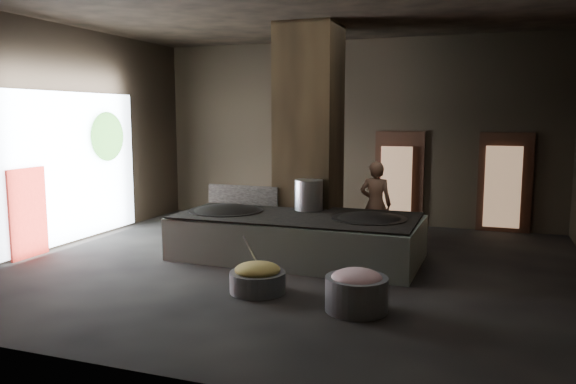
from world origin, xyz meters
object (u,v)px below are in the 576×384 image
at_px(stock_pot, 309,195).
at_px(cook, 375,204).
at_px(veg_basin, 258,282).
at_px(wok_left, 226,215).
at_px(hearth_platform, 297,237).
at_px(meat_basin, 356,294).
at_px(wok_right, 369,223).

distance_m(stock_pot, cook, 1.46).
height_order(cook, veg_basin, cook).
xyz_separation_m(wok_left, veg_basin, (1.54, -2.10, -0.59)).
distance_m(hearth_platform, veg_basin, 2.16).
height_order(hearth_platform, veg_basin, hearth_platform).
height_order(stock_pot, meat_basin, stock_pot).
bearing_deg(hearth_platform, wok_right, 3.43).
bearing_deg(wok_left, wok_right, 2.05).
bearing_deg(cook, meat_basin, 95.24).
xyz_separation_m(wok_left, stock_pot, (1.50, 0.60, 0.38)).
distance_m(wok_left, veg_basin, 2.67).
bearing_deg(wok_left, meat_basin, -37.38).
relative_size(cook, veg_basin, 2.06).
relative_size(hearth_platform, veg_basin, 5.30).
distance_m(hearth_platform, wok_right, 1.40).
bearing_deg(veg_basin, meat_basin, -10.81).
height_order(wok_right, meat_basin, wok_right).
relative_size(stock_pot, cook, 0.34).
bearing_deg(stock_pot, veg_basin, -89.05).
height_order(hearth_platform, cook, cook).
bearing_deg(wok_left, cook, 29.02).
bearing_deg(meat_basin, wok_right, 97.88).
relative_size(wok_left, wok_right, 1.07).
bearing_deg(meat_basin, hearth_platform, 124.66).
height_order(wok_left, meat_basin, wok_left).
bearing_deg(veg_basin, hearth_platform, 92.52).
distance_m(wok_right, cook, 1.38).
bearing_deg(cook, hearth_platform, 47.73).
relative_size(hearth_platform, stock_pot, 7.67).
bearing_deg(wok_right, cook, 96.26).
relative_size(wok_right, meat_basin, 1.53).
xyz_separation_m(wok_left, wok_right, (2.80, 0.10, 0.00)).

